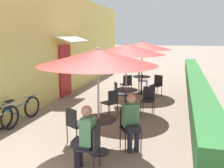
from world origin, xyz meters
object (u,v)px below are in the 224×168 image
at_px(patio_umbrella_near, 98,57).
at_px(cafe_chair_near_left, 91,144).
at_px(cafe_chair_mid_right, 111,101).
at_px(cafe_chair_far_left, 157,84).
at_px(patio_umbrella_mid, 127,49).
at_px(cafe_chair_mid_back, 148,98).
at_px(bicycle_second, 19,111).
at_px(patio_table_near, 99,129).
at_px(patio_umbrella_far, 142,46).
at_px(cafe_chair_mid_left, 119,92).
at_px(cafe_chair_far_back, 127,83).
at_px(cafe_chair_near_back, 75,123).
at_px(seated_patron_near_right, 131,120).
at_px(cafe_chair_near_right, 129,125).
at_px(patio_table_far, 142,81).
at_px(coffee_cup_far, 142,76).
at_px(coffee_cup_near, 95,118).
at_px(cafe_chair_far_right, 141,79).
at_px(coffee_cup_mid, 123,88).
at_px(patio_table_mid, 126,96).
at_px(seated_patron_near_left, 85,135).

bearing_deg(patio_umbrella_near, cafe_chair_near_left, -82.82).
xyz_separation_m(cafe_chair_mid_right, cafe_chair_far_left, (1.09, 3.14, 0.00)).
distance_m(patio_umbrella_mid, cafe_chair_mid_back, 1.70).
xyz_separation_m(patio_umbrella_near, bicycle_second, (-2.81, 1.15, -1.71)).
distance_m(patio_table_near, patio_umbrella_far, 5.90).
relative_size(cafe_chair_mid_left, cafe_chair_mid_back, 1.00).
height_order(cafe_chair_mid_back, cafe_chair_far_back, same).
bearing_deg(cafe_chair_mid_left, bicycle_second, -71.03).
xyz_separation_m(patio_umbrella_near, cafe_chair_near_back, (-0.67, 0.28, -1.54)).
bearing_deg(seated_patron_near_right, cafe_chair_near_back, -28.43).
distance_m(cafe_chair_near_right, patio_table_far, 5.30).
distance_m(seated_patron_near_right, cafe_chair_far_back, 5.05).
relative_size(cafe_chair_far_back, coffee_cup_far, 9.67).
xyz_separation_m(cafe_chair_mid_back, coffee_cup_far, (-0.59, 2.61, 0.29)).
height_order(cafe_chair_mid_left, coffee_cup_far, cafe_chair_mid_left).
bearing_deg(patio_umbrella_near, patio_table_far, 89.68).
xyz_separation_m(cafe_chair_near_back, coffee_cup_near, (0.63, -0.40, 0.29)).
relative_size(coffee_cup_near, cafe_chair_far_right, 0.10).
relative_size(cafe_chair_near_back, cafe_chair_far_right, 1.00).
height_order(patio_umbrella_mid, cafe_chair_far_back, patio_umbrella_mid).
height_order(patio_umbrella_far, cafe_chair_far_right, patio_umbrella_far).
relative_size(patio_umbrella_near, cafe_chair_mid_left, 2.77).
bearing_deg(patio_table_far, cafe_chair_far_right, 99.48).
bearing_deg(cafe_chair_near_back, cafe_chair_near_right, 36.08).
height_order(cafe_chair_near_left, patio_umbrella_far, patio_umbrella_far).
xyz_separation_m(seated_patron_near_right, cafe_chair_mid_back, (0.04, 2.65, -0.17)).
bearing_deg(cafe_chair_near_back, cafe_chair_mid_back, 92.69).
relative_size(coffee_cup_near, coffee_cup_mid, 1.00).
bearing_deg(patio_umbrella_near, patio_table_mid, 91.00).
height_order(seated_patron_near_left, bicycle_second, seated_patron_near_left).
relative_size(cafe_chair_mid_back, patio_table_far, 1.15).
bearing_deg(cafe_chair_near_left, cafe_chair_near_right, -23.92).
xyz_separation_m(cafe_chair_near_back, coffee_cup_mid, (0.49, 2.71, 0.29)).
xyz_separation_m(cafe_chair_near_left, cafe_chair_far_right, (-0.18, 7.13, 0.00)).
xyz_separation_m(seated_patron_near_right, coffee_cup_far, (-0.55, 5.26, 0.12)).
distance_m(cafe_chair_mid_right, coffee_cup_far, 3.33).
relative_size(coffee_cup_mid, patio_umbrella_far, 0.04).
xyz_separation_m(patio_umbrella_near, cafe_chair_near_right, (0.58, 0.44, -1.54)).
height_order(patio_umbrella_mid, bicycle_second, patio_umbrella_mid).
distance_m(seated_patron_near_right, bicycle_second, 3.55).
distance_m(cafe_chair_mid_left, coffee_cup_mid, 0.69).
xyz_separation_m(patio_umbrella_near, coffee_cup_far, (0.08, 5.60, -1.25)).
height_order(patio_umbrella_near, patio_umbrella_far, same).
height_order(cafe_chair_near_back, patio_table_mid, cafe_chair_near_back).
relative_size(coffee_cup_near, bicycle_second, 0.05).
bearing_deg(cafe_chair_mid_back, patio_table_near, 80.81).
relative_size(cafe_chair_near_right, coffee_cup_near, 9.67).
bearing_deg(coffee_cup_mid, patio_umbrella_far, 85.65).
relative_size(patio_umbrella_near, bicycle_second, 1.38).
height_order(seated_patron_near_right, bicycle_second, seated_patron_near_right).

